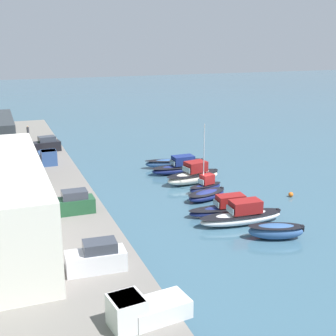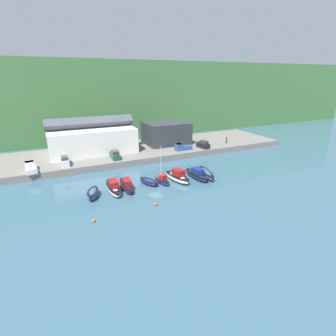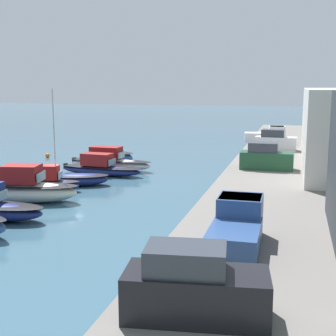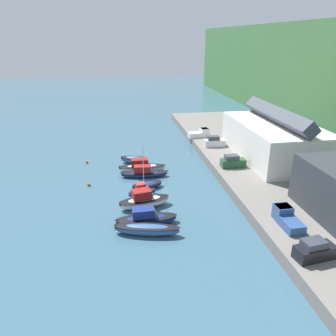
# 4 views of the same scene
# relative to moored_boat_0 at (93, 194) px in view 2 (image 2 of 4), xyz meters

# --- Properties ---
(ground_plane) EXTENTS (320.00, 320.00, 0.00)m
(ground_plane) POSITION_rel_moored_boat_0_xyz_m (12.90, 0.72, -0.75)
(ground_plane) COLOR #385B70
(hillside_backdrop) EXTENTS (240.00, 70.85, 26.34)m
(hillside_backdrop) POSITION_rel_moored_boat_0_xyz_m (12.90, 77.89, 12.42)
(hillside_backdrop) COLOR #42703D
(hillside_backdrop) RESTS_ON ground_plane
(quay_promenade) EXTENTS (96.33, 20.54, 1.61)m
(quay_promenade) POSITION_rel_moored_boat_0_xyz_m (12.90, 23.73, 0.06)
(quay_promenade) COLOR slate
(quay_promenade) RESTS_ON ground_plane
(harbor_clubhouse) EXTENTS (22.51, 12.46, 9.52)m
(harbor_clubhouse) POSITION_rel_moored_boat_0_xyz_m (4.85, 25.72, 4.35)
(harbor_clubhouse) COLOR silver
(harbor_clubhouse) RESTS_ON quay_promenade
(yacht_club_building) EXTENTS (12.54, 10.52, 6.44)m
(yacht_club_building) POSITION_rel_moored_boat_0_xyz_m (26.91, 25.76, 4.09)
(yacht_club_building) COLOR #2D3338
(yacht_club_building) RESTS_ON quay_promenade
(moored_boat_0) EXTENTS (3.46, 5.38, 1.41)m
(moored_boat_0) POSITION_rel_moored_boat_0_xyz_m (0.00, 0.00, 0.00)
(moored_boat_0) COLOR #33568E
(moored_boat_0) RESTS_ON ground_plane
(moored_boat_1) EXTENTS (2.70, 8.73, 2.34)m
(moored_boat_1) POSITION_rel_moored_boat_0_xyz_m (4.12, 1.15, 0.09)
(moored_boat_1) COLOR silver
(moored_boat_1) RESTS_ON ground_plane
(moored_boat_2) EXTENTS (2.64, 8.30, 2.05)m
(moored_boat_2) POSITION_rel_moored_boat_0_xyz_m (6.79, 1.31, -0.03)
(moored_boat_2) COLOR navy
(moored_boat_2) RESTS_ON ground_plane
(moored_boat_3) EXTENTS (3.60, 5.48, 1.01)m
(moored_boat_3) POSITION_rel_moored_boat_0_xyz_m (11.58, 1.39, -0.20)
(moored_boat_3) COLOR navy
(moored_boat_3) RESTS_ON ground_plane
(moored_boat_4) EXTENTS (2.51, 4.66, 8.05)m
(moored_boat_4) POSITION_rel_moored_boat_0_xyz_m (14.13, 0.32, 0.02)
(moored_boat_4) COLOR navy
(moored_boat_4) RESTS_ON ground_plane
(moored_boat_5) EXTENTS (3.81, 7.73, 2.70)m
(moored_boat_5) POSITION_rel_moored_boat_0_xyz_m (17.68, 0.31, 0.25)
(moored_boat_5) COLOR white
(moored_boat_5) RESTS_ON ground_plane
(moored_boat_6) EXTENTS (2.55, 8.12, 2.31)m
(moored_boat_6) POSITION_rel_moored_boat_0_xyz_m (22.31, 0.12, 0.08)
(moored_boat_6) COLOR navy
(moored_boat_6) RESTS_ON ground_plane
(moored_boat_7) EXTENTS (3.72, 8.43, 1.35)m
(moored_boat_7) POSITION_rel_moored_boat_0_xyz_m (24.75, 0.02, -0.03)
(moored_boat_7) COLOR #33568E
(moored_boat_7) RESTS_ON ground_plane
(parked_car_0) EXTENTS (2.34, 4.40, 2.16)m
(parked_car_0) POSITION_rel_moored_boat_0_xyz_m (34.19, 16.14, 1.78)
(parked_car_0) COLOR black
(parked_car_0) RESTS_ON quay_promenade
(parked_car_1) EXTENTS (2.04, 4.30, 2.16)m
(parked_car_1) POSITION_rel_moored_boat_0_xyz_m (-3.09, 16.84, 1.78)
(parked_car_1) COLOR silver
(parked_car_1) RESTS_ON quay_promenade
(parked_car_2) EXTENTS (1.84, 4.22, 2.16)m
(parked_car_2) POSITION_rel_moored_boat_0_xyz_m (8.61, 16.60, 1.78)
(parked_car_2) COLOR #1E4C2D
(parked_car_2) RESTS_ON quay_promenade
(pickup_truck_0) EXTENTS (2.56, 4.94, 1.90)m
(pickup_truck_0) POSITION_rel_moored_boat_0_xyz_m (-10.23, 15.72, 1.68)
(pickup_truck_0) COLOR silver
(pickup_truck_0) RESTS_ON quay_promenade
(pickup_truck_1) EXTENTS (4.74, 2.03, 1.90)m
(pickup_truck_1) POSITION_rel_moored_boat_0_xyz_m (27.54, 16.60, 1.68)
(pickup_truck_1) COLOR #2D4C84
(pickup_truck_1) RESTS_ON quay_promenade
(person_on_quay) EXTENTS (0.40, 0.40, 2.14)m
(person_on_quay) POSITION_rel_moored_boat_0_xyz_m (43.72, 17.78, 1.96)
(person_on_quay) COLOR #232838
(person_on_quay) RESTS_ON quay_promenade
(mooring_buoy_0) EXTENTS (0.51, 0.51, 0.51)m
(mooring_buoy_0) POSITION_rel_moored_boat_0_xyz_m (-1.54, -8.93, -0.49)
(mooring_buoy_0) COLOR orange
(mooring_buoy_0) RESTS_ON ground_plane
(mooring_buoy_1) EXTENTS (0.55, 0.55, 0.55)m
(mooring_buoy_1) POSITION_rel_moored_boat_0_xyz_m (9.09, -7.93, -0.47)
(mooring_buoy_1) COLOR orange
(mooring_buoy_1) RESTS_ON ground_plane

